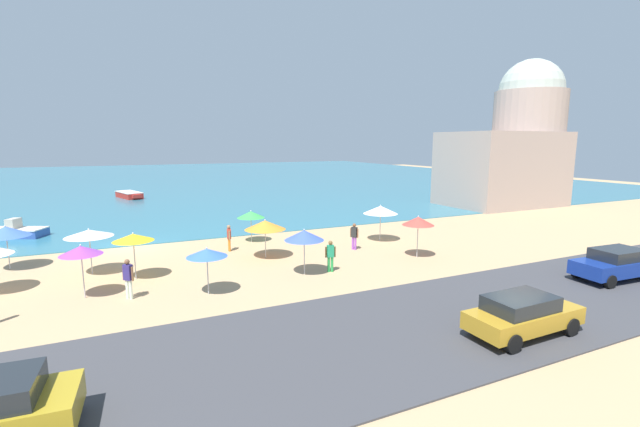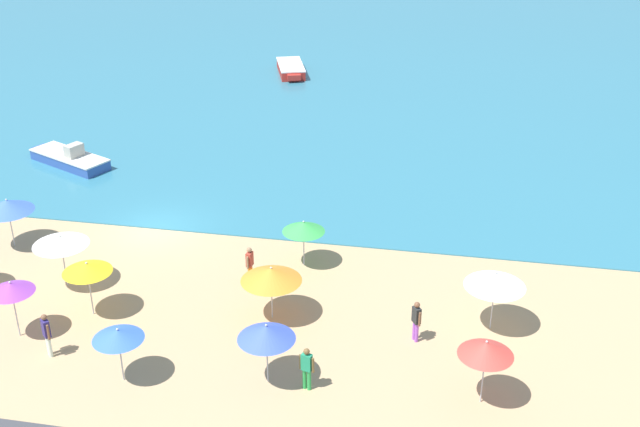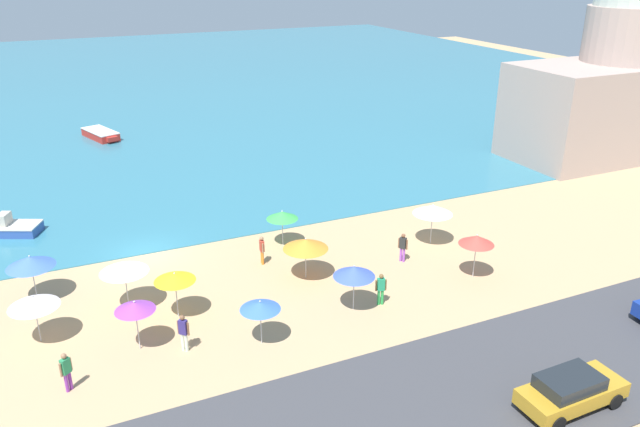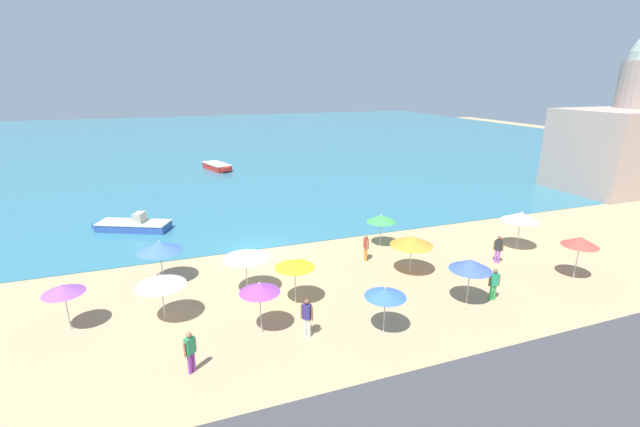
{
  "view_description": "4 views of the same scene",
  "coord_description": "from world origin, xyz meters",
  "px_view_note": "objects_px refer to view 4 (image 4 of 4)",
  "views": [
    {
      "loc": [
        -0.12,
        -30.04,
        6.75
      ],
      "look_at": [
        11.91,
        -4.28,
        2.02
      ],
      "focal_mm": 24.0,
      "sensor_mm": 36.0,
      "label": 1
    },
    {
      "loc": [
        14.17,
        -32.44,
        17.82
      ],
      "look_at": [
        8.27,
        -1.0,
        2.08
      ],
      "focal_mm": 45.0,
      "sensor_mm": 36.0,
      "label": 2
    },
    {
      "loc": [
        -4.32,
        -33.69,
        15.98
      ],
      "look_at": [
        9.67,
        -3.21,
        2.11
      ],
      "focal_mm": 35.0,
      "sensor_mm": 36.0,
      "label": 3
    },
    {
      "loc": [
        -5.05,
        -25.59,
        10.57
      ],
      "look_at": [
        4.99,
        2.05,
        1.32
      ],
      "focal_mm": 24.0,
      "sensor_mm": 36.0,
      "label": 4
    }
  ],
  "objects_px": {
    "skiff_nearshore": "(217,167)",
    "skiff_offshore": "(134,225)",
    "beach_umbrella_0": "(246,255)",
    "beach_umbrella_12": "(295,264)",
    "beach_umbrella_7": "(521,217)",
    "beach_umbrella_9": "(160,247)",
    "beach_umbrella_6": "(412,241)",
    "bather_1": "(366,246)",
    "bather_3": "(307,316)",
    "beach_umbrella_2": "(63,289)",
    "beach_umbrella_8": "(161,280)",
    "beach_umbrella_13": "(260,288)",
    "bather_4": "(494,283)",
    "beach_umbrella_3": "(381,218)",
    "bather_2": "(190,350)",
    "beach_umbrella_10": "(580,242)",
    "beach_umbrella_1": "(385,293)",
    "bather_0": "(498,248)",
    "beach_umbrella_11": "(471,265)"
  },
  "relations": [
    {
      "from": "skiff_nearshore",
      "to": "skiff_offshore",
      "type": "height_order",
      "value": "skiff_offshore"
    },
    {
      "from": "beach_umbrella_0",
      "to": "beach_umbrella_12",
      "type": "height_order",
      "value": "beach_umbrella_0"
    },
    {
      "from": "beach_umbrella_0",
      "to": "beach_umbrella_7",
      "type": "xyz_separation_m",
      "value": [
        17.68,
        0.09,
        0.02
      ]
    },
    {
      "from": "beach_umbrella_9",
      "to": "skiff_offshore",
      "type": "relative_size",
      "value": 0.44
    },
    {
      "from": "beach_umbrella_6",
      "to": "beach_umbrella_9",
      "type": "distance_m",
      "value": 13.7
    },
    {
      "from": "bather_1",
      "to": "bather_3",
      "type": "distance_m",
      "value": 8.77
    },
    {
      "from": "beach_umbrella_2",
      "to": "beach_umbrella_8",
      "type": "xyz_separation_m",
      "value": [
        3.94,
        -0.65,
        0.06
      ]
    },
    {
      "from": "beach_umbrella_13",
      "to": "bather_4",
      "type": "relative_size",
      "value": 1.44
    },
    {
      "from": "beach_umbrella_6",
      "to": "beach_umbrella_13",
      "type": "distance_m",
      "value": 9.73
    },
    {
      "from": "beach_umbrella_3",
      "to": "bather_3",
      "type": "height_order",
      "value": "beach_umbrella_3"
    },
    {
      "from": "beach_umbrella_6",
      "to": "bather_2",
      "type": "relative_size",
      "value": 1.39
    },
    {
      "from": "beach_umbrella_9",
      "to": "beach_umbrella_12",
      "type": "distance_m",
      "value": 7.68
    },
    {
      "from": "bather_4",
      "to": "skiff_offshore",
      "type": "distance_m",
      "value": 24.49
    },
    {
      "from": "beach_umbrella_10",
      "to": "beach_umbrella_12",
      "type": "relative_size",
      "value": 1.06
    },
    {
      "from": "beach_umbrella_0",
      "to": "skiff_offshore",
      "type": "bearing_deg",
      "value": 115.79
    },
    {
      "from": "beach_umbrella_8",
      "to": "bather_3",
      "type": "bearing_deg",
      "value": -31.07
    },
    {
      "from": "bather_3",
      "to": "bather_4",
      "type": "bearing_deg",
      "value": -0.8
    },
    {
      "from": "beach_umbrella_8",
      "to": "beach_umbrella_10",
      "type": "height_order",
      "value": "beach_umbrella_10"
    },
    {
      "from": "beach_umbrella_1",
      "to": "beach_umbrella_9",
      "type": "relative_size",
      "value": 0.9
    },
    {
      "from": "beach_umbrella_2",
      "to": "beach_umbrella_8",
      "type": "bearing_deg",
      "value": -9.39
    },
    {
      "from": "beach_umbrella_10",
      "to": "beach_umbrella_13",
      "type": "xyz_separation_m",
      "value": [
        -17.45,
        0.71,
        -0.05
      ]
    },
    {
      "from": "bather_0",
      "to": "bather_3",
      "type": "distance_m",
      "value": 13.64
    },
    {
      "from": "beach_umbrella_13",
      "to": "skiff_nearshore",
      "type": "bearing_deg",
      "value": 85.89
    },
    {
      "from": "beach_umbrella_6",
      "to": "skiff_nearshore",
      "type": "relative_size",
      "value": 0.48
    },
    {
      "from": "skiff_nearshore",
      "to": "beach_umbrella_13",
      "type": "bearing_deg",
      "value": -94.11
    },
    {
      "from": "beach_umbrella_3",
      "to": "bather_1",
      "type": "height_order",
      "value": "beach_umbrella_3"
    },
    {
      "from": "bather_1",
      "to": "skiff_offshore",
      "type": "relative_size",
      "value": 0.3
    },
    {
      "from": "beach_umbrella_7",
      "to": "beach_umbrella_0",
      "type": "bearing_deg",
      "value": -179.7
    },
    {
      "from": "bather_1",
      "to": "skiff_nearshore",
      "type": "relative_size",
      "value": 0.33
    },
    {
      "from": "beach_umbrella_8",
      "to": "skiff_offshore",
      "type": "height_order",
      "value": "beach_umbrella_8"
    },
    {
      "from": "beach_umbrella_6",
      "to": "skiff_nearshore",
      "type": "xyz_separation_m",
      "value": [
        -6.64,
        33.35,
        -1.55
      ]
    },
    {
      "from": "beach_umbrella_9",
      "to": "beach_umbrella_11",
      "type": "bearing_deg",
      "value": -28.37
    },
    {
      "from": "beach_umbrella_7",
      "to": "bather_3",
      "type": "xyz_separation_m",
      "value": [
        -16.01,
        -4.81,
        -1.19
      ]
    },
    {
      "from": "beach_umbrella_0",
      "to": "bather_3",
      "type": "xyz_separation_m",
      "value": [
        1.67,
        -4.72,
        -1.16
      ]
    },
    {
      "from": "beach_umbrella_2",
      "to": "bather_1",
      "type": "distance_m",
      "value": 15.78
    },
    {
      "from": "beach_umbrella_0",
      "to": "bather_4",
      "type": "xyz_separation_m",
      "value": [
        11.39,
        -4.85,
        -1.23
      ]
    },
    {
      "from": "beach_umbrella_1",
      "to": "beach_umbrella_12",
      "type": "xyz_separation_m",
      "value": [
        -2.88,
        3.74,
        0.21
      ]
    },
    {
      "from": "bather_2",
      "to": "bather_4",
      "type": "height_order",
      "value": "bather_2"
    },
    {
      "from": "bather_3",
      "to": "skiff_nearshore",
      "type": "bearing_deg",
      "value": 88.71
    },
    {
      "from": "bather_1",
      "to": "bather_3",
      "type": "bearing_deg",
      "value": -132.37
    },
    {
      "from": "beach_umbrella_6",
      "to": "beach_umbrella_13",
      "type": "xyz_separation_m",
      "value": [
        -9.26,
        -3.0,
        0.17
      ]
    },
    {
      "from": "beach_umbrella_3",
      "to": "beach_umbrella_8",
      "type": "bearing_deg",
      "value": -160.23
    },
    {
      "from": "beach_umbrella_1",
      "to": "beach_umbrella_2",
      "type": "relative_size",
      "value": 0.98
    },
    {
      "from": "beach_umbrella_8",
      "to": "beach_umbrella_12",
      "type": "relative_size",
      "value": 0.98
    },
    {
      "from": "beach_umbrella_11",
      "to": "beach_umbrella_2",
      "type": "bearing_deg",
      "value": 167.16
    },
    {
      "from": "beach_umbrella_9",
      "to": "bather_2",
      "type": "relative_size",
      "value": 1.4
    },
    {
      "from": "beach_umbrella_0",
      "to": "beach_umbrella_1",
      "type": "relative_size",
      "value": 1.11
    },
    {
      "from": "beach_umbrella_9",
      "to": "bather_4",
      "type": "relative_size",
      "value": 1.44
    },
    {
      "from": "beach_umbrella_1",
      "to": "beach_umbrella_13",
      "type": "xyz_separation_m",
      "value": [
        -5.01,
        1.81,
        0.23
      ]
    },
    {
      "from": "skiff_nearshore",
      "to": "bather_2",
      "type": "bearing_deg",
      "value": -98.44
    }
  ]
}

